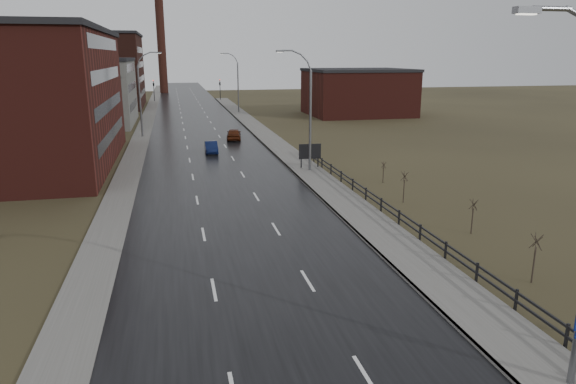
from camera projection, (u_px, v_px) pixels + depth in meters
name	position (u px, v px, depth m)	size (l,w,h in m)	color
road	(202.00, 137.00, 70.12)	(14.00, 300.00, 0.06)	black
sidewalk_right	(310.00, 173.00, 48.32)	(3.20, 180.00, 0.18)	#595651
curb_right	(295.00, 174.00, 48.01)	(0.16, 180.00, 0.18)	slate
sidewalk_left	(140.00, 139.00, 68.39)	(2.40, 260.00, 0.12)	#595651
warehouse_mid	(81.00, 92.00, 81.97)	(16.32, 20.40, 10.50)	slate
warehouse_far	(78.00, 71.00, 108.58)	(26.52, 24.48, 15.50)	#331611
building_right	(358.00, 92.00, 96.15)	(18.36, 16.32, 8.50)	#471914
smokestack	(161.00, 39.00, 149.78)	(2.70, 2.70, 30.70)	#331611
streetlight_right_mid	(307.00, 111.00, 47.77)	(3.36, 0.28, 11.35)	slate
streetlight_left	(142.00, 94.00, 68.89)	(3.36, 0.28, 11.35)	slate
streetlight_right_far	(236.00, 82.00, 98.71)	(3.36, 0.28, 11.35)	slate
guardrail	(404.00, 219.00, 32.78)	(0.10, 53.05, 1.10)	black
shrub_c	(535.00, 257.00, 24.88)	(0.59, 0.63, 2.52)	#382D23
shrub_d	(473.00, 216.00, 31.90)	(0.53, 0.56, 2.22)	#382D23
shrub_e	(404.00, 186.00, 38.62)	(0.57, 0.60, 2.41)	#382D23
shrub_f	(383.00, 172.00, 44.83)	(0.45, 0.47, 1.86)	#382D23
billboard	(310.00, 152.00, 50.04)	(2.22, 0.17, 2.52)	black
traffic_light_left	(153.00, 82.00, 123.86)	(0.58, 2.73, 5.30)	black
traffic_light_right	(220.00, 82.00, 127.22)	(0.58, 2.73, 5.30)	black
car_near	(211.00, 148.00, 58.47)	(1.39, 3.98, 1.31)	#0B1439
car_far	(234.00, 134.00, 67.56)	(1.82, 4.53, 1.54)	#4D1E0C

